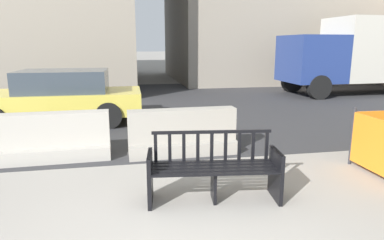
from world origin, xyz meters
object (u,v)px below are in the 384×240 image
jersey_barrier_centre (182,135)px  jersey_barrier_left (52,141)px  car_taxi_near (60,97)px  street_bench (214,171)px  delivery_truck (369,52)px

jersey_barrier_centre → jersey_barrier_left: same height
jersey_barrier_centre → car_taxi_near: bearing=130.9°
street_bench → jersey_barrier_left: bearing=138.7°
street_bench → car_taxi_near: size_ratio=0.41×
jersey_barrier_centre → car_taxi_near: 4.11m
jersey_barrier_left → delivery_truck: 12.92m
jersey_barrier_left → jersey_barrier_centre: bearing=-2.1°
jersey_barrier_left → delivery_truck: bearing=30.0°
jersey_barrier_left → street_bench: bearing=-41.3°
car_taxi_near → street_bench: bearing=-61.7°
jersey_barrier_centre → delivery_truck: (8.80, 6.51, 1.35)m
delivery_truck → street_bench: bearing=-135.6°
jersey_barrier_centre → delivery_truck: delivery_truck is taller
delivery_truck → car_taxi_near: bearing=-163.4°
street_bench → delivery_truck: size_ratio=0.25×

